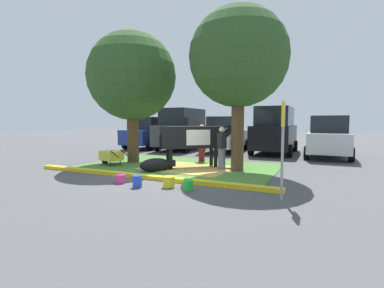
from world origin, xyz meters
The scene contains 21 objects.
ground_plane centered at (0.00, 0.00, 0.00)m, with size 80.00×80.00×0.00m, color #4C4C4F.
grass_island centered at (-0.36, 1.75, 0.01)m, with size 7.36×4.69×0.02m, color #477A33.
curb_yellow centered at (-0.36, -0.74, 0.06)m, with size 8.56×0.24×0.12m, color yellow.
hay_bedding centered at (0.20, 1.46, 0.03)m, with size 3.20×2.40×0.04m, color tan.
shade_tree_left centered at (-2.68, 1.94, 3.62)m, with size 3.70×3.70×5.50m.
shade_tree_right centered at (1.96, 1.80, 3.93)m, with size 3.44×3.44×5.68m.
cow_holstein centered at (0.32, 1.73, 1.15)m, with size 2.60×2.36×1.61m.
calf_lying centered at (-0.54, 0.40, 0.24)m, with size 1.05×1.24×0.48m.
person_handler centered at (-0.09, 3.34, 0.87)m, with size 0.53×0.34×1.61m.
person_visitor_near centered at (1.43, 1.66, 0.84)m, with size 0.34×0.51×1.57m.
wheelbarrow centered at (-2.93, 0.82, 0.39)m, with size 1.61×0.94×0.63m.
parking_sign centered at (3.92, -1.38, 1.55)m, with size 0.06×0.44×2.20m.
bucket_pink centered at (-0.49, -1.56, 0.13)m, with size 0.30×0.30×0.25m.
bucket_blue centered at (0.26, -1.76, 0.17)m, with size 0.28×0.28×0.32m.
bucket_yellow centered at (1.02, -1.40, 0.15)m, with size 0.34×0.34×0.29m.
bucket_green centered at (1.67, -1.53, 0.14)m, with size 0.27×0.27×0.27m.
sedan_blue centered at (-5.66, 7.69, 0.98)m, with size 2.07×4.42×2.02m.
suv_dark_grey centered at (-3.22, 7.66, 1.27)m, with size 2.17×4.62×2.52m.
sedan_red centered at (-0.52, 7.82, 0.98)m, with size 2.07×4.42×2.02m.
suv_black centered at (2.24, 7.97, 1.27)m, with size 2.17×4.62×2.52m.
sedan_silver centered at (4.87, 7.43, 0.98)m, with size 2.07×4.42×2.02m.
Camera 1 is at (4.79, -7.85, 1.77)m, focal length 26.42 mm.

